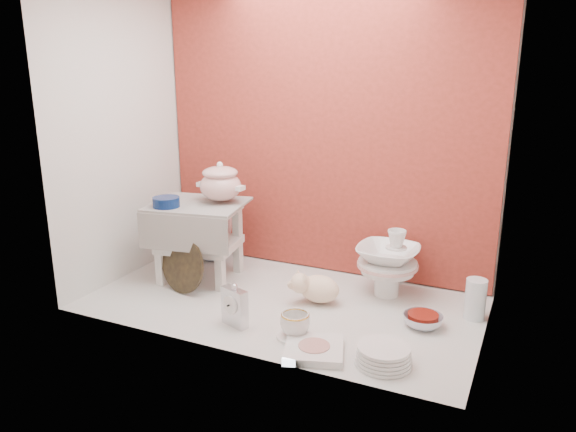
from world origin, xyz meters
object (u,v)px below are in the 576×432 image
(step_stool, at_px, (200,241))
(mantel_clock, at_px, (235,305))
(porcelain_tower, at_px, (388,262))
(soup_tureen, at_px, (220,182))
(floral_platter, at_px, (210,226))
(plush_pig, at_px, (319,288))
(blue_white_vase, at_px, (212,240))
(dinner_plate_stack, at_px, (383,355))
(crystal_bowl, at_px, (423,321))
(gold_rim_teacup, at_px, (295,324))

(step_stool, height_order, mantel_clock, step_stool)
(porcelain_tower, bearing_deg, soup_tureen, -171.34)
(floral_platter, distance_m, porcelain_tower, 1.07)
(soup_tureen, bearing_deg, floral_platter, 134.42)
(soup_tureen, bearing_deg, step_stool, -144.79)
(step_stool, height_order, plush_pig, step_stool)
(blue_white_vase, bearing_deg, mantel_clock, -51.14)
(floral_platter, height_order, plush_pig, floral_platter)
(floral_platter, height_order, dinner_plate_stack, floral_platter)
(floral_platter, height_order, porcelain_tower, floral_platter)
(floral_platter, height_order, mantel_clock, floral_platter)
(soup_tureen, bearing_deg, crystal_bowl, -7.04)
(blue_white_vase, bearing_deg, dinner_plate_stack, -30.54)
(blue_white_vase, distance_m, crystal_bowl, 1.32)
(step_stool, height_order, dinner_plate_stack, step_stool)
(step_stool, distance_m, blue_white_vase, 0.31)
(plush_pig, xyz_separation_m, dinner_plate_stack, (0.42, -0.41, -0.03))
(plush_pig, xyz_separation_m, gold_rim_teacup, (0.03, -0.35, -0.01))
(soup_tureen, xyz_separation_m, plush_pig, (0.58, -0.09, -0.44))
(gold_rim_teacup, height_order, porcelain_tower, porcelain_tower)
(mantel_clock, bearing_deg, gold_rim_teacup, 22.37)
(plush_pig, relative_size, gold_rim_teacup, 1.98)
(plush_pig, xyz_separation_m, crystal_bowl, (0.49, -0.04, -0.05))
(gold_rim_teacup, bearing_deg, mantel_clock, -177.43)
(step_stool, bearing_deg, floral_platter, 102.73)
(plush_pig, bearing_deg, crystal_bowl, -12.97)
(step_stool, relative_size, dinner_plate_stack, 2.14)
(soup_tureen, distance_m, dinner_plate_stack, 1.22)
(step_stool, height_order, gold_rim_teacup, step_stool)
(floral_platter, height_order, crystal_bowl, floral_platter)
(floral_platter, bearing_deg, step_stool, -66.65)
(step_stool, bearing_deg, blue_white_vase, 100.30)
(floral_platter, distance_m, plush_pig, 0.87)
(crystal_bowl, bearing_deg, dinner_plate_stack, -100.83)
(blue_white_vase, relative_size, mantel_clock, 1.16)
(soup_tureen, relative_size, porcelain_tower, 0.74)
(plush_pig, relative_size, crystal_bowl, 1.42)
(floral_platter, relative_size, dinner_plate_stack, 1.76)
(floral_platter, relative_size, blue_white_vase, 1.73)
(gold_rim_teacup, bearing_deg, porcelain_tower, 68.57)
(mantel_clock, relative_size, gold_rim_teacup, 1.54)
(porcelain_tower, bearing_deg, blue_white_vase, 175.58)
(mantel_clock, distance_m, gold_rim_teacup, 0.28)
(soup_tureen, height_order, floral_platter, soup_tureen)
(gold_rim_teacup, relative_size, crystal_bowl, 0.72)
(mantel_clock, relative_size, porcelain_tower, 0.56)
(crystal_bowl, bearing_deg, floral_platter, 164.50)
(dinner_plate_stack, bearing_deg, crystal_bowl, 79.17)
(floral_platter, distance_m, crystal_bowl, 1.35)
(plush_pig, distance_m, porcelain_tower, 0.36)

